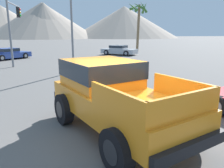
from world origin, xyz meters
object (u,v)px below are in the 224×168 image
palm_tree_tall (138,14)px  parked_car_silver (119,50)px  parked_car_blue (8,54)px  orange_pickup_truck (112,92)px  traffic_light_main (14,20)px

palm_tree_tall → parked_car_silver: bearing=-129.7°
parked_car_blue → parked_car_silver: parked_car_silver is taller
orange_pickup_truck → palm_tree_tall: bearing=49.3°
orange_pickup_truck → traffic_light_main: 15.75m
orange_pickup_truck → palm_tree_tall: (8.32, 25.51, 4.12)m
traffic_light_main → parked_car_blue: bearing=24.4°
parked_car_blue → parked_car_silver: 12.51m
parked_car_silver → palm_tree_tall: palm_tree_tall is taller
parked_car_blue → palm_tree_tall: palm_tree_tall is taller
parked_car_silver → orange_pickup_truck: bearing=24.7°
parked_car_blue → parked_car_silver: bearing=54.0°
parked_car_silver → palm_tree_tall: bearing=177.4°
parked_car_silver → palm_tree_tall: (3.70, 4.46, 4.60)m
traffic_light_main → orange_pickup_truck: bearing=-158.1°
traffic_light_main → palm_tree_tall: (14.11, 11.09, 1.51)m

